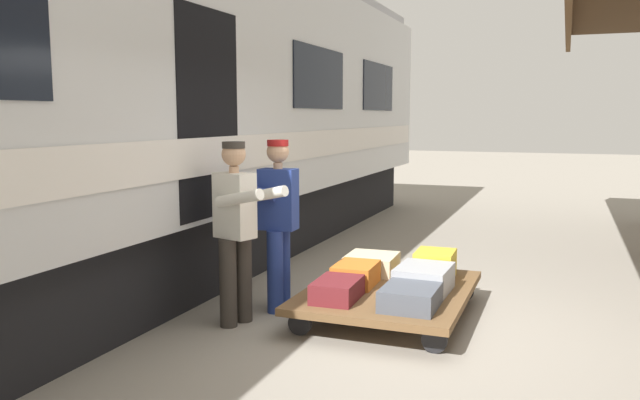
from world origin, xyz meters
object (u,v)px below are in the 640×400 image
Objects in this scene: suitcase_slate_roller at (411,297)px; train_car at (84,104)px; suitcase_yellow_case at (435,264)px; suitcase_cream_canvas at (372,263)px; luggage_cart at (389,292)px; suitcase_gray_aluminum at (424,279)px; porter_by_door at (237,227)px; suitcase_maroon_trunk at (337,290)px; porter_in_overalls at (277,219)px; suitcase_orange_carryall at (356,274)px.

train_car is at bearing -1.73° from suitcase_slate_roller.
suitcase_cream_canvas is at bearing 0.00° from suitcase_yellow_case.
luggage_cart is 3.38× the size of suitcase_gray_aluminum.
porter_by_door is (1.26, 0.73, 0.68)m from luggage_cart.
suitcase_maroon_trunk is 0.32× the size of porter_in_overalls.
suitcase_maroon_trunk is 0.55m from suitcase_orange_carryall.
luggage_cart is 0.66m from suitcase_slate_roller.
suitcase_yellow_case is at bearing 180.00° from suitcase_cream_canvas.
porter_in_overalls is (1.45, 0.73, 0.50)m from suitcase_yellow_case.
suitcase_gray_aluminum is at bearing 140.87° from suitcase_cream_canvas.
porter_in_overalls is (-2.08, -0.26, -1.14)m from train_car.
suitcase_gray_aluminum is (-3.52, -0.44, -1.66)m from train_car.
suitcase_gray_aluminum reaches higher than suitcase_maroon_trunk.
train_car is 3.31m from suitcase_maroon_trunk.
suitcase_maroon_trunk is 1.07× the size of suitcase_orange_carryall.
suitcase_gray_aluminum is at bearing -172.93° from porter_in_overalls.
suitcase_cream_canvas reaches higher than luggage_cart.
suitcase_yellow_case is 0.55m from suitcase_gray_aluminum.
suitcase_gray_aluminum reaches higher than luggage_cart.
train_car is 28.61× the size of suitcase_gray_aluminum.
suitcase_orange_carryall reaches higher than suitcase_cream_canvas.
luggage_cart is 0.67m from suitcase_yellow_case.
porter_by_door reaches higher than suitcase_maroon_trunk.
suitcase_slate_roller is at bearing 165.65° from porter_in_overalls.
suitcase_orange_carryall is at bearing -171.17° from train_car.
porter_by_door reaches higher than suitcase_orange_carryall.
suitcase_orange_carryall reaches higher than suitcase_maroon_trunk.
suitcase_yellow_case is 2.10m from porter_by_door.
train_car is 30.93× the size of suitcase_maroon_trunk.
porter_by_door is at bearing 38.36° from suitcase_orange_carryall.
suitcase_slate_roller is at bearing 180.00° from suitcase_maroon_trunk.
suitcase_yellow_case reaches higher than suitcase_orange_carryall.
suitcase_slate_roller is at bearing 121.58° from luggage_cart.
porter_in_overalls is at bearing 9.19° from luggage_cart.
suitcase_cream_canvas is at bearing -160.81° from train_car.
porter_in_overalls reaches higher than suitcase_orange_carryall.
luggage_cart is 4.44× the size of suitcase_yellow_case.
suitcase_slate_roller is (0.00, 1.10, -0.05)m from suitcase_yellow_case.
suitcase_yellow_case is at bearing -140.87° from suitcase_orange_carryall.
suitcase_gray_aluminum is at bearing -180.00° from luggage_cart.
suitcase_maroon_trunk is 0.67m from suitcase_slate_roller.
suitcase_gray_aluminum is 0.35× the size of porter_by_door.
luggage_cart is 3.53× the size of suitcase_slate_roller.
train_car is at bearing 15.71° from suitcase_yellow_case.
porter_in_overalls is (0.77, 0.73, 0.55)m from suitcase_cream_canvas.
suitcase_orange_carryall reaches higher than luggage_cart.
suitcase_orange_carryall is at bearing -141.64° from porter_by_door.
train_car reaches higher than porter_by_door.
luggage_cart is 1.17× the size of porter_in_overalls.
suitcase_maroon_trunk is 1.29m from suitcase_yellow_case.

